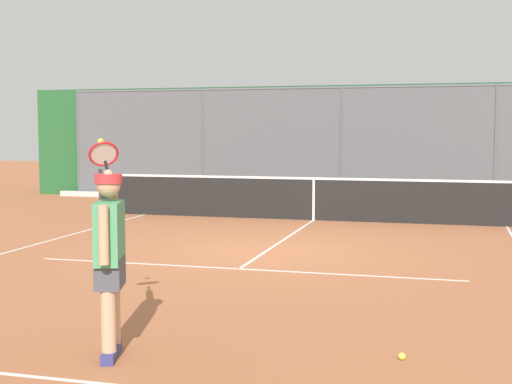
{
  "coord_description": "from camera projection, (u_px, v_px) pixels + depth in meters",
  "views": [
    {
      "loc": [
        -2.9,
        11.27,
        2.0
      ],
      "look_at": [
        -0.02,
        0.71,
        1.05
      ],
      "focal_mm": 49.82,
      "sensor_mm": 36.0,
      "label": 1
    }
  ],
  "objects": [
    {
      "name": "tennis_player",
      "position": [
        109.0,
        251.0,
        6.21
      ],
      "size": [
        0.77,
        1.24,
        1.92
      ],
      "rotation": [
        0.0,
        0.0,
        -1.26
      ],
      "color": "navy",
      "rests_on": "ground"
    },
    {
      "name": "ground_plane",
      "position": [
        266.0,
        251.0,
        11.76
      ],
      "size": [
        60.0,
        60.0,
        0.0
      ],
      "primitive_type": "plane",
      "color": "#A8603D"
    },
    {
      "name": "tennis_ball_by_sideline",
      "position": [
        402.0,
        356.0,
        6.19
      ],
      "size": [
        0.07,
        0.07,
        0.07
      ],
      "primitive_type": "sphere",
      "color": "#D6E042",
      "rests_on": "ground"
    },
    {
      "name": "tennis_net",
      "position": [
        314.0,
        198.0,
        15.83
      ],
      "size": [
        10.58,
        0.09,
        1.07
      ],
      "color": "#2D2D2D",
      "rests_on": "ground"
    },
    {
      "name": "court_line_markings",
      "position": [
        234.0,
        272.0,
        10.02
      ],
      "size": [
        8.24,
        10.62,
        0.01
      ],
      "color": "white",
      "rests_on": "ground"
    },
    {
      "name": "fence_backdrop",
      "position": [
        344.0,
        144.0,
        20.25
      ],
      "size": [
        19.22,
        1.37,
        3.26
      ],
      "color": "#565B60",
      "rests_on": "ground"
    }
  ]
}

